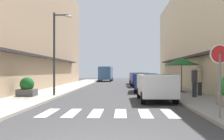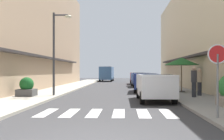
{
  "view_description": "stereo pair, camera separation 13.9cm",
  "coord_description": "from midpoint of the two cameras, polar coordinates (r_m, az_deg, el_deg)",
  "views": [
    {
      "loc": [
        0.57,
        -5.9,
        1.64
      ],
      "look_at": [
        -0.3,
        15.11,
        1.73
      ],
      "focal_mm": 42.42,
      "sensor_mm": 36.0,
      "label": 1
    },
    {
      "loc": [
        0.71,
        -5.9,
        1.64
      ],
      "look_at": [
        -0.3,
        15.11,
        1.73
      ],
      "focal_mm": 42.42,
      "sensor_mm": 36.0,
      "label": 2
    }
  ],
  "objects": [
    {
      "name": "sidewalk_right",
      "position": [
        21.64,
        13.87,
        -4.44
      ],
      "size": [
        2.8,
        53.48,
        0.12
      ],
      "primitive_type": "cube",
      "color": "gray",
      "rests_on": "ground_plane"
    },
    {
      "name": "round_street_sign",
      "position": [
        9.29,
        22.2,
        1.71
      ],
      "size": [
        0.65,
        0.07,
        2.4
      ],
      "color": "slate",
      "rests_on": "sidewalk_right"
    },
    {
      "name": "pedestrian_walking_near",
      "position": [
        16.23,
        17.49,
        -2.24
      ],
      "size": [
        0.34,
        0.34,
        1.8
      ],
      "rotation": [
        0.0,
        0.0,
        3.7
      ],
      "color": "#282B33",
      "rests_on": "sidewalk_right"
    },
    {
      "name": "crosswalk",
      "position": [
        10.42,
        -0.8,
        -9.28
      ],
      "size": [
        5.2,
        2.2,
        0.01
      ],
      "color": "silver",
      "rests_on": "ground_plane"
    },
    {
      "name": "pedestrian_walking_far",
      "position": [
        17.41,
        18.55,
        -2.27
      ],
      "size": [
        0.34,
        0.34,
        1.72
      ],
      "rotation": [
        0.0,
        0.0,
        5.0
      ],
      "color": "#282B33",
      "rests_on": "sidewalk_right"
    },
    {
      "name": "parked_car_mid",
      "position": [
        21.06,
        7.42,
        -2.21
      ],
      "size": [
        1.95,
        4.25,
        1.47
      ],
      "color": "navy",
      "rests_on": "ground_plane"
    },
    {
      "name": "parked_car_near",
      "position": [
        14.66,
        9.46,
        -3.06
      ],
      "size": [
        1.85,
        4.32,
        1.47
      ],
      "color": "silver",
      "rests_on": "ground_plane"
    },
    {
      "name": "ground_plane",
      "position": [
        21.25,
        1.03,
        -4.68
      ],
      "size": [
        84.05,
        84.05,
        0.0
      ],
      "primitive_type": "plane",
      "color": "#38383A"
    },
    {
      "name": "cafe_umbrella",
      "position": [
        19.94,
        14.95,
        1.8
      ],
      "size": [
        2.53,
        2.53,
        2.52
      ],
      "color": "#262626",
      "rests_on": "sidewalk_right"
    },
    {
      "name": "planter_midblock",
      "position": [
        17.0,
        -17.7,
        -3.65
      ],
      "size": [
        1.03,
        1.03,
        1.15
      ],
      "color": "#4C4C4C",
      "rests_on": "sidewalk_left"
    },
    {
      "name": "building_row_left",
      "position": [
        24.36,
        -20.14,
        9.93
      ],
      "size": [
        5.5,
        36.38,
        11.89
      ],
      "color": "tan",
      "rests_on": "ground_plane"
    },
    {
      "name": "building_row_right",
      "position": [
        23.76,
        22.77,
        8.01
      ],
      "size": [
        5.5,
        36.38,
        10.1
      ],
      "color": "beige",
      "rests_on": "ground_plane"
    },
    {
      "name": "parked_car_distant",
      "position": [
        33.41,
        5.69,
        -1.48
      ],
      "size": [
        1.89,
        4.5,
        1.47
      ],
      "color": "maroon",
      "rests_on": "ground_plane"
    },
    {
      "name": "street_lamp",
      "position": [
        17.12,
        -11.59,
        5.38
      ],
      "size": [
        1.19,
        0.28,
        5.22
      ],
      "color": "#38383D",
      "rests_on": "sidewalk_left"
    },
    {
      "name": "delivery_van",
      "position": [
        42.93,
        -1.04,
        -0.57
      ],
      "size": [
        2.13,
        5.46,
        2.37
      ],
      "color": "#33598C",
      "rests_on": "ground_plane"
    },
    {
      "name": "parked_car_far",
      "position": [
        27.89,
        6.27,
        -1.73
      ],
      "size": [
        1.95,
        4.16,
        1.47
      ],
      "color": "navy",
      "rests_on": "ground_plane"
    },
    {
      "name": "sidewalk_left",
      "position": [
        21.92,
        -11.65,
        -4.38
      ],
      "size": [
        2.8,
        53.48,
        0.12
      ],
      "primitive_type": "cube",
      "color": "#ADA899",
      "rests_on": "ground_plane"
    }
  ]
}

